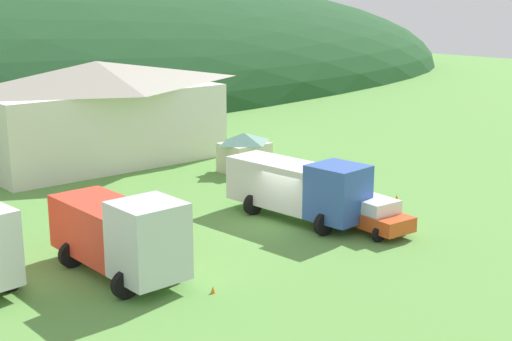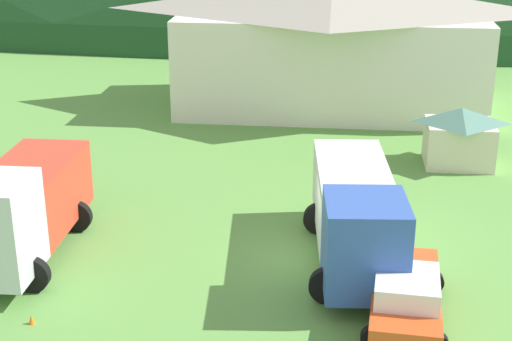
% 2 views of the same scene
% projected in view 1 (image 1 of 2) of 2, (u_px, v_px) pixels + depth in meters
% --- Properties ---
extents(ground_plane, '(200.00, 200.00, 0.00)m').
position_uv_depth(ground_plane, '(274.00, 225.00, 35.39)').
color(ground_plane, '#5B9342').
extents(depot_building, '(16.95, 8.67, 6.88)m').
position_uv_depth(depot_building, '(98.00, 111.00, 48.24)').
color(depot_building, white).
rests_on(depot_building, ground).
extents(play_shed_cream, '(3.05, 2.54, 2.54)m').
position_uv_depth(play_shed_cream, '(244.00, 152.00, 46.05)').
color(play_shed_cream, beige).
rests_on(play_shed_cream, ground).
extents(tow_truck_silver, '(3.29, 7.15, 3.53)m').
position_uv_depth(tow_truck_silver, '(121.00, 233.00, 28.48)').
color(tow_truck_silver, silver).
rests_on(tow_truck_silver, ground).
extents(box_truck_blue, '(3.51, 8.02, 3.23)m').
position_uv_depth(box_truck_blue, '(300.00, 186.00, 35.82)').
color(box_truck_blue, '#3356AD').
rests_on(box_truck_blue, ground).
extents(service_pickup_orange, '(2.53, 5.08, 1.66)m').
position_uv_depth(service_pickup_orange, '(367.00, 213.00, 34.47)').
color(service_pickup_orange, '#D94D1E').
rests_on(service_pickup_orange, ground).
extents(traffic_cone_near_pickup, '(0.36, 0.36, 0.51)m').
position_uv_depth(traffic_cone_near_pickup, '(397.00, 199.00, 40.00)').
color(traffic_cone_near_pickup, orange).
rests_on(traffic_cone_near_pickup, ground).
extents(traffic_cone_mid_row, '(0.36, 0.36, 0.57)m').
position_uv_depth(traffic_cone_mid_row, '(213.00, 293.00, 27.23)').
color(traffic_cone_mid_row, orange).
rests_on(traffic_cone_mid_row, ground).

